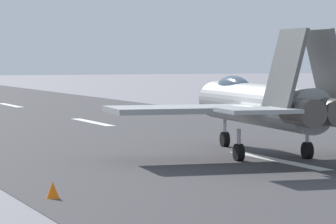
% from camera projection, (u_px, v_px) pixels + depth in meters
% --- Properties ---
extents(ground_plane, '(400.00, 400.00, 0.00)m').
position_uv_depth(ground_plane, '(270.00, 159.00, 41.28)').
color(ground_plane, slate).
extents(runway_strip, '(240.00, 26.00, 0.02)m').
position_uv_depth(runway_strip, '(270.00, 159.00, 41.26)').
color(runway_strip, '#3C3B3D').
rests_on(runway_strip, ground).
extents(fighter_jet, '(16.25, 14.41, 5.60)m').
position_uv_depth(fighter_jet, '(259.00, 103.00, 42.38)').
color(fighter_jet, '#979A9A').
rests_on(fighter_jet, ground).
extents(marker_cone_near, '(0.44, 0.44, 0.55)m').
position_uv_depth(marker_cone_near, '(53.00, 190.00, 29.64)').
color(marker_cone_near, orange).
rests_on(marker_cone_near, ground).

